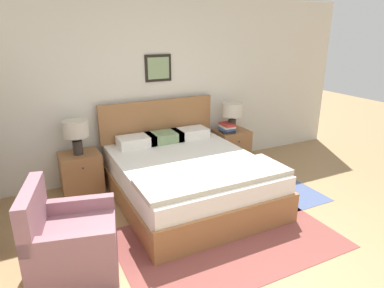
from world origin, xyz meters
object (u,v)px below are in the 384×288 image
object	(u,v)px
bed	(188,177)
table_lamp_near_window	(76,131)
nightstand_near_window	(81,173)
table_lamp_by_door	(232,111)
armchair	(70,241)
nightstand_by_door	(231,146)

from	to	relation	value
bed	table_lamp_near_window	bearing A→B (deg)	146.20
nightstand_near_window	table_lamp_near_window	distance (m)	0.61
bed	table_lamp_by_door	distance (m)	1.57
bed	table_lamp_by_door	xyz separation A→B (m)	(1.21, 0.82, 0.57)
bed	nightstand_near_window	distance (m)	1.47
bed	nightstand_near_window	xyz separation A→B (m)	(-1.22, 0.83, -0.03)
table_lamp_by_door	armchair	bearing A→B (deg)	-150.63
bed	armchair	size ratio (longest dim) A/B	2.34
nightstand_by_door	table_lamp_near_window	distance (m)	2.51
bed	nightstand_near_window	bearing A→B (deg)	145.65
table_lamp_by_door	nightstand_near_window	bearing A→B (deg)	179.72
nightstand_near_window	nightstand_by_door	xyz separation A→B (m)	(2.43, 0.00, 0.00)
nightstand_by_door	table_lamp_by_door	distance (m)	0.61
armchair	table_lamp_near_window	distance (m)	1.72
table_lamp_near_window	bed	bearing A→B (deg)	-33.80
nightstand_by_door	table_lamp_near_window	bearing A→B (deg)	-179.72
table_lamp_by_door	bed	bearing A→B (deg)	-145.86
bed	nightstand_by_door	world-z (taller)	bed
nightstand_near_window	bed	bearing A→B (deg)	-34.35
bed	nightstand_by_door	xyz separation A→B (m)	(1.22, 0.83, -0.03)
nightstand_near_window	table_lamp_by_door	world-z (taller)	table_lamp_by_door
table_lamp_near_window	table_lamp_by_door	world-z (taller)	same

